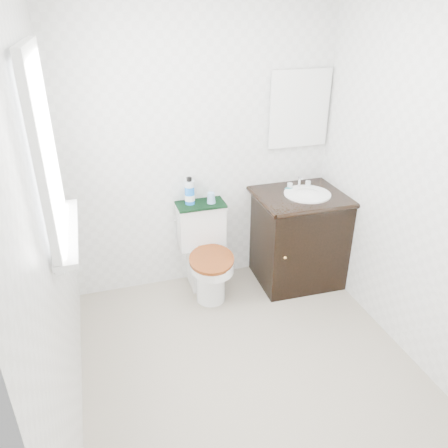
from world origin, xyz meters
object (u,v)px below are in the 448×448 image
mouthwash_bottle (190,192)px  cup (211,198)px  toilet (205,256)px  trash_bin (217,264)px  vanity (299,235)px

mouthwash_bottle → cup: bearing=-11.7°
toilet → cup: 0.50m
toilet → trash_bin: size_ratio=2.58×
trash_bin → cup: (-0.05, -0.02, 0.66)m
mouthwash_bottle → trash_bin: bearing=-2.9°
toilet → trash_bin: (0.14, 0.13, -0.18)m
vanity → cup: vanity is taller
vanity → mouthwash_bottle: 1.02m
toilet → cup: cup is taller
toilet → vanity: 0.83m
trash_bin → mouthwash_bottle: bearing=177.1°
toilet → vanity: (0.82, -0.07, 0.10)m
vanity → trash_bin: vanity is taller
toilet → cup: bearing=51.1°
trash_bin → mouthwash_bottle: mouthwash_bottle is taller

